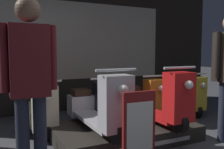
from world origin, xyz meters
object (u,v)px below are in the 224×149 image
object	(u,v)px
scooter_display_left	(98,107)
scooter_display_right	(154,101)
scooter_backrow_1	(39,110)
scooter_backrow_3	(138,101)
scooter_backrow_2	(93,105)
scooter_backrow_4	(177,97)
person_left_browsing	(30,77)
price_sign_board	(139,132)

from	to	relation	value
scooter_display_left	scooter_display_right	size ratio (longest dim) A/B	1.00
scooter_backrow_1	scooter_backrow_3	distance (m)	1.96
scooter_backrow_2	scooter_backrow_4	xyz separation A→B (m)	(1.96, 0.00, 0.00)
scooter_display_left	person_left_browsing	size ratio (longest dim) A/B	0.93
scooter_backrow_1	person_left_browsing	distance (m)	1.92
scooter_backrow_4	scooter_backrow_1	bearing A→B (deg)	180.00
person_left_browsing	price_sign_board	xyz separation A→B (m)	(1.07, -0.27, -0.61)
scooter_backrow_1	scooter_backrow_3	xyz separation A→B (m)	(1.96, 0.00, 0.00)
scooter_backrow_4	scooter_display_left	bearing A→B (deg)	-154.34
scooter_backrow_3	scooter_backrow_2	bearing A→B (deg)	180.00
scooter_display_left	person_left_browsing	distance (m)	1.25
scooter_display_left	price_sign_board	size ratio (longest dim) A/B	1.90
scooter_backrow_3	person_left_browsing	world-z (taller)	person_left_browsing
scooter_display_left	scooter_backrow_1	world-z (taller)	scooter_display_left
scooter_backrow_2	person_left_browsing	size ratio (longest dim) A/B	0.93
scooter_backrow_1	scooter_backrow_2	world-z (taller)	same
scooter_display_right	scooter_backrow_2	xyz separation A→B (m)	(-0.56, 1.12, -0.22)
scooter_backrow_1	scooter_backrow_4	xyz separation A→B (m)	(2.94, 0.00, 0.00)
price_sign_board	scooter_backrow_4	bearing A→B (deg)	42.20
scooter_backrow_1	price_sign_board	size ratio (longest dim) A/B	1.90
scooter_backrow_1	price_sign_board	bearing A→B (deg)	-70.29
scooter_backrow_3	scooter_backrow_4	distance (m)	0.98
scooter_display_right	scooter_backrow_4	world-z (taller)	scooter_display_right
price_sign_board	scooter_display_left	bearing A→B (deg)	97.08
scooter_display_right	scooter_backrow_1	bearing A→B (deg)	144.08
scooter_backrow_1	price_sign_board	distance (m)	2.14
scooter_backrow_3	person_left_browsing	xyz separation A→B (m)	(-2.31, -1.74, 0.73)
scooter_display_right	scooter_backrow_2	size ratio (longest dim) A/B	1.00
scooter_display_left	scooter_backrow_3	size ratio (longest dim) A/B	1.00
scooter_backrow_3	scooter_backrow_4	xyz separation A→B (m)	(0.98, 0.00, 0.00)
scooter_backrow_4	price_sign_board	world-z (taller)	scooter_backrow_4
scooter_display_left	scooter_backrow_2	distance (m)	1.20
scooter_display_right	scooter_backrow_1	size ratio (longest dim) A/B	1.00
scooter_backrow_2	price_sign_board	world-z (taller)	scooter_backrow_2
scooter_display_right	scooter_backrow_4	size ratio (longest dim) A/B	1.00
scooter_backrow_2	scooter_display_left	bearing A→B (deg)	-108.29
price_sign_board	scooter_backrow_2	bearing A→B (deg)	82.66
scooter_display_right	person_left_browsing	xyz separation A→B (m)	(-1.89, -0.62, 0.51)
scooter_backrow_2	person_left_browsing	world-z (taller)	person_left_browsing
scooter_backrow_2	person_left_browsing	xyz separation A→B (m)	(-1.33, -1.74, 0.73)
scooter_display_left	person_left_browsing	bearing A→B (deg)	-147.03
scooter_display_left	scooter_backrow_1	xyz separation A→B (m)	(-0.61, 1.12, -0.22)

